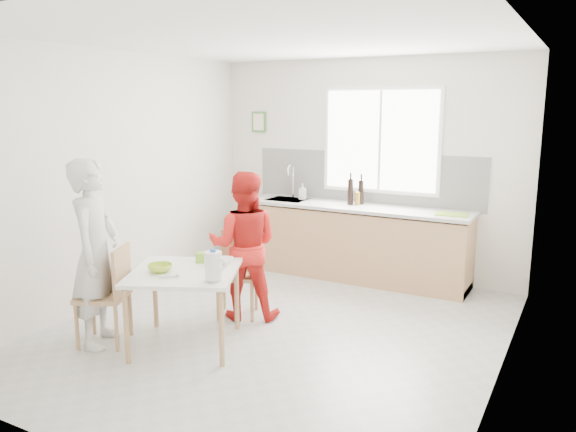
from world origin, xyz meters
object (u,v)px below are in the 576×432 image
object	(u,v)px
dining_table	(184,278)
milk_jug	(214,265)
bowl_white	(223,261)
wine_bottle_a	(350,192)
wine_bottle_b	(361,192)
person_red	(244,245)
chair_far	(238,269)
bowl_green	(160,268)
person_white	(96,253)
chair_left	(110,291)

from	to	relation	value
dining_table	milk_jug	xyz separation A→B (m)	(0.41, -0.12, 0.21)
dining_table	bowl_white	xyz separation A→B (m)	(0.17, 0.35, 0.10)
wine_bottle_a	wine_bottle_b	distance (m)	0.14
person_red	wine_bottle_b	distance (m)	1.97
chair_far	wine_bottle_a	distance (m)	1.91
bowl_green	wine_bottle_a	distance (m)	2.86
chair_far	person_red	size ratio (longest dim) A/B	0.58
bowl_green	person_white	bearing A→B (deg)	-160.07
dining_table	person_white	bearing A→B (deg)	-155.22
chair_far	wine_bottle_a	world-z (taller)	wine_bottle_a
bowl_white	wine_bottle_a	xyz separation A→B (m)	(0.32, 2.28, 0.36)
bowl_green	bowl_white	distance (m)	0.58
person_white	milk_jug	distance (m)	1.15
person_white	bowl_green	world-z (taller)	person_white
milk_jug	wine_bottle_a	world-z (taller)	wine_bottle_a
person_red	wine_bottle_a	world-z (taller)	person_red
person_red	bowl_green	distance (m)	1.00
bowl_green	wine_bottle_a	bearing A→B (deg)	76.84
chair_left	wine_bottle_a	xyz separation A→B (m)	(1.10, 2.92, 0.58)
chair_left	wine_bottle_a	distance (m)	3.17
bowl_green	wine_bottle_a	world-z (taller)	wine_bottle_a
chair_left	chair_far	xyz separation A→B (m)	(0.60, 1.17, -0.02)
milk_jug	wine_bottle_b	world-z (taller)	wine_bottle_b
chair_left	wine_bottle_b	bearing A→B (deg)	133.29
chair_far	bowl_white	size ratio (longest dim) A/B	4.46
bowl_white	person_red	bearing A→B (deg)	100.06
dining_table	person_red	bearing A→B (deg)	84.52
dining_table	bowl_white	bearing A→B (deg)	64.59
bowl_white	wine_bottle_b	xyz separation A→B (m)	(0.42, 2.36, 0.35)
chair_far	person_red	distance (m)	0.29
chair_far	wine_bottle_a	bearing A→B (deg)	48.96
dining_table	wine_bottle_a	bearing A→B (deg)	79.57
person_white	bowl_green	distance (m)	0.60
chair_far	person_red	world-z (taller)	person_red
chair_left	person_white	distance (m)	0.36
chair_left	bowl_white	xyz separation A→B (m)	(0.79, 0.64, 0.23)
milk_jug	wine_bottle_b	xyz separation A→B (m)	(0.18, 2.84, 0.24)
person_white	milk_jug	size ratio (longest dim) A/B	6.63
person_white	person_red	xyz separation A→B (m)	(0.80, 1.17, -0.09)
dining_table	wine_bottle_b	xyz separation A→B (m)	(0.59, 2.72, 0.44)
person_white	wine_bottle_a	bearing A→B (deg)	-46.86
bowl_white	wine_bottle_a	size ratio (longest dim) A/B	0.61
bowl_green	wine_bottle_b	xyz separation A→B (m)	(0.75, 2.85, 0.34)
person_red	bowl_white	size ratio (longest dim) A/B	7.70
chair_left	bowl_white	size ratio (longest dim) A/B	4.63
wine_bottle_a	wine_bottle_b	world-z (taller)	wine_bottle_a
person_red	wine_bottle_b	xyz separation A→B (m)	(0.51, 1.88, 0.32)
dining_table	milk_jug	size ratio (longest dim) A/B	4.74
person_white	bowl_white	world-z (taller)	person_white
person_white	wine_bottle_a	xyz separation A→B (m)	(1.20, 2.96, 0.24)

